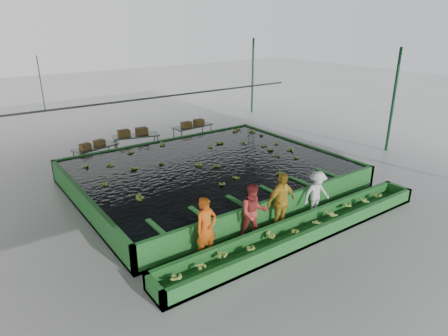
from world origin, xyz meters
TOP-DOWN VIEW (x-y plane):
  - ground at (0.00, 0.00)m, footprint 80.00×80.00m
  - shed_roof at (0.00, 0.00)m, footprint 20.00×22.00m
  - shed_posts at (0.00, 0.00)m, footprint 20.00×22.00m
  - flotation_tank at (0.00, 1.50)m, footprint 10.00×8.00m
  - tank_water at (0.00, 1.50)m, footprint 9.70×7.70m
  - sorting_trough at (0.00, -3.60)m, footprint 10.00×1.00m
  - cableway_rail at (0.00, 5.00)m, footprint 0.08×0.08m
  - rail_hanger_left at (-5.00, 5.00)m, footprint 0.04×0.04m
  - rail_hanger_right at (5.00, 5.00)m, footprint 0.04×0.04m
  - worker_a at (-2.95, -2.80)m, footprint 0.68×0.47m
  - worker_b at (-1.28, -2.80)m, footprint 1.06×0.96m
  - worker_c at (-0.18, -2.80)m, footprint 1.10×0.46m
  - worker_d at (1.42, -2.80)m, footprint 1.09×0.71m
  - packing_table_left at (-2.92, 6.28)m, footprint 2.10×1.24m
  - packing_table_mid at (-0.82, 6.66)m, footprint 2.32×1.36m
  - packing_table_right at (2.39, 6.71)m, footprint 2.18×1.04m
  - box_stack_left at (-3.06, 6.20)m, footprint 1.21×0.61m
  - box_stack_mid at (-0.94, 6.69)m, footprint 1.45×0.55m
  - box_stack_right at (2.35, 6.61)m, footprint 1.34×0.50m
  - floating_bananas at (0.00, 2.30)m, footprint 8.80×6.00m
  - trough_bananas at (0.00, -3.60)m, footprint 9.16×0.61m

SIDE VIEW (x-z plane):
  - ground at x=0.00m, z-range 0.00..0.00m
  - sorting_trough at x=0.00m, z-range 0.00..0.50m
  - trough_bananas at x=0.00m, z-range 0.34..0.46m
  - packing_table_left at x=-2.92m, z-range 0.00..0.90m
  - flotation_tank at x=0.00m, z-range 0.00..0.90m
  - packing_table_right at x=2.39m, z-range 0.00..0.96m
  - packing_table_mid at x=-0.82m, z-range 0.00..0.99m
  - worker_d at x=1.42m, z-range 0.00..1.58m
  - tank_water at x=0.00m, z-range 0.85..0.85m
  - floating_bananas at x=0.00m, z-range 0.79..0.91m
  - worker_b at x=-1.28m, z-range 0.00..1.78m
  - box_stack_left at x=-3.06m, z-range 0.77..1.02m
  - worker_a at x=-2.95m, z-range 0.00..1.80m
  - worker_c at x=-0.18m, z-range 0.00..1.87m
  - box_stack_right at x=2.35m, z-range 0.82..1.10m
  - box_stack_mid at x=-0.94m, z-range 0.84..1.14m
  - shed_posts at x=0.00m, z-range 0.00..5.00m
  - cableway_rail at x=0.00m, z-range -4.00..10.00m
  - rail_hanger_left at x=-5.00m, z-range 3.00..5.00m
  - rail_hanger_right at x=5.00m, z-range 3.00..5.00m
  - shed_roof at x=0.00m, z-range 4.98..5.02m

